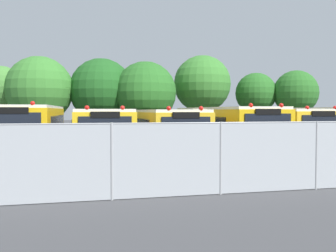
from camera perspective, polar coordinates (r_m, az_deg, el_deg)
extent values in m
plane|color=#424244|center=(20.48, 3.62, -4.44)|extent=(160.00, 160.00, 0.00)
cube|color=yellow|center=(19.74, -19.53, -0.65)|extent=(2.61, 9.51, 2.16)
cube|color=white|center=(19.72, -19.58, 2.66)|extent=(2.56, 9.32, 0.12)
cube|color=black|center=(15.10, -21.99, -5.00)|extent=(2.40, 0.23, 0.36)
cube|color=black|center=(15.04, -22.03, -0.09)|extent=(1.93, 0.11, 1.04)
cube|color=black|center=(19.90, -16.02, 0.41)|extent=(0.25, 7.37, 0.78)
cube|color=black|center=(20.22, -22.79, 0.35)|extent=(0.25, 7.37, 0.78)
cube|color=black|center=(19.77, -19.52, -1.91)|extent=(2.64, 9.61, 0.10)
sphere|color=red|center=(15.10, -19.54, 3.19)|extent=(0.18, 0.18, 0.18)
cube|color=black|center=(15.02, -22.07, 2.17)|extent=(1.06, 0.11, 0.24)
cylinder|color=black|center=(16.40, -17.49, -4.47)|extent=(0.31, 1.01, 1.00)
cylinder|color=black|center=(22.60, -15.88, -2.62)|extent=(0.31, 1.01, 1.00)
cylinder|color=black|center=(22.85, -21.07, -2.63)|extent=(0.31, 1.01, 1.00)
cube|color=yellow|center=(19.56, -10.36, -0.82)|extent=(2.45, 9.99, 2.00)
cube|color=white|center=(19.53, -10.38, 2.29)|extent=(2.40, 9.79, 0.12)
cube|color=black|center=(14.60, -9.28, -5.11)|extent=(2.47, 0.17, 0.36)
cube|color=black|center=(14.54, -9.32, -0.46)|extent=(1.99, 0.06, 0.96)
cube|color=black|center=(19.94, -6.88, 0.18)|extent=(0.06, 7.79, 0.72)
cube|color=black|center=(19.82, -13.97, 0.12)|extent=(0.06, 7.79, 0.72)
cube|color=black|center=(19.58, -10.35, -1.99)|extent=(2.47, 10.09, 0.10)
sphere|color=red|center=(14.76, -6.81, 2.70)|extent=(0.18, 0.18, 0.18)
sphere|color=red|center=(14.66, -11.99, 2.67)|extent=(0.18, 0.18, 0.18)
cube|color=black|center=(14.52, -9.34, 1.67)|extent=(1.09, 0.08, 0.24)
cylinder|color=black|center=(16.16, -5.85, -4.48)|extent=(0.28, 1.00, 1.00)
cylinder|color=black|center=(16.02, -13.50, -4.59)|extent=(0.28, 1.00, 1.00)
cylinder|color=black|center=(22.87, -8.09, -2.49)|extent=(0.28, 1.00, 1.00)
cylinder|color=black|center=(22.78, -13.47, -2.56)|extent=(0.28, 1.00, 1.00)
cube|color=yellow|center=(20.16, -1.27, -0.72)|extent=(2.64, 11.21, 1.98)
cube|color=white|center=(20.13, -1.27, 2.27)|extent=(2.59, 10.99, 0.12)
cube|color=black|center=(14.73, 2.75, -5.01)|extent=(2.40, 0.22, 0.36)
cube|color=black|center=(14.68, 2.71, -0.46)|extent=(1.93, 0.11, 0.95)
cube|color=black|center=(20.69, 1.84, 0.24)|extent=(0.26, 8.70, 0.71)
cube|color=black|center=(20.26, -4.76, 0.19)|extent=(0.26, 8.70, 0.71)
cube|color=black|center=(20.18, -1.27, -1.84)|extent=(2.67, 11.33, 0.10)
sphere|color=red|center=(15.00, 4.95, 2.63)|extent=(0.18, 0.18, 0.18)
sphere|color=red|center=(14.68, 0.10, 2.65)|extent=(0.18, 0.18, 0.18)
cube|color=black|center=(14.65, 2.73, 1.63)|extent=(1.06, 0.11, 0.24)
cylinder|color=black|center=(16.42, 4.98, -4.37)|extent=(0.31, 1.01, 1.00)
cylinder|color=black|center=(15.95, -2.20, -4.56)|extent=(0.31, 1.01, 1.00)
cylinder|color=black|center=(24.11, -0.48, -2.22)|extent=(0.31, 1.01, 1.00)
cylinder|color=black|center=(23.80, -5.39, -2.30)|extent=(0.31, 1.01, 1.00)
cube|color=yellow|center=(20.75, 7.93, -0.48)|extent=(2.66, 10.88, 2.11)
cube|color=white|center=(20.73, 7.95, 2.60)|extent=(2.60, 10.66, 0.12)
cube|color=black|center=(15.80, 14.71, -4.59)|extent=(2.46, 0.22, 0.36)
cube|color=black|center=(15.74, 14.68, -0.03)|extent=(1.98, 0.11, 1.01)
cube|color=black|center=(21.46, 10.74, 0.50)|extent=(0.23, 8.44, 0.76)
cube|color=black|center=(20.64, 4.46, 0.46)|extent=(0.23, 8.44, 0.76)
cube|color=black|center=(20.78, 7.93, -1.64)|extent=(2.68, 10.99, 0.10)
sphere|color=red|center=(16.19, 16.54, 2.97)|extent=(0.18, 0.18, 0.18)
sphere|color=red|center=(15.60, 12.25, 3.04)|extent=(0.18, 0.18, 0.18)
cube|color=black|center=(15.72, 14.71, 2.06)|extent=(1.09, 0.10, 0.24)
cylinder|color=black|center=(17.58, 15.67, -4.00)|extent=(0.30, 1.01, 1.00)
cylinder|color=black|center=(16.71, 9.16, -4.27)|extent=(0.30, 1.01, 1.00)
cylinder|color=black|center=(24.56, 7.40, -2.16)|extent=(0.30, 1.01, 1.00)
cylinder|color=black|center=(23.94, 2.57, -2.26)|extent=(0.30, 1.01, 1.00)
cube|color=yellow|center=(22.35, 15.49, -0.45)|extent=(2.77, 9.27, 2.03)
cube|color=white|center=(22.32, 15.52, 2.30)|extent=(2.72, 9.08, 0.12)
cube|color=black|center=(18.39, 22.16, -3.72)|extent=(2.59, 0.23, 0.36)
cube|color=black|center=(18.35, 22.13, 0.02)|extent=(2.08, 0.11, 0.97)
cube|color=black|center=(23.21, 17.99, 0.42)|extent=(0.22, 7.18, 0.73)
cube|color=black|center=(22.05, 12.16, 0.39)|extent=(0.22, 7.18, 0.73)
cube|color=black|center=(22.37, 15.48, -1.49)|extent=(2.80, 9.36, 0.10)
sphere|color=red|center=(18.88, 23.64, 2.51)|extent=(0.18, 0.18, 0.18)
sphere|color=red|center=(18.10, 20.03, 2.58)|extent=(0.18, 0.18, 0.18)
cube|color=black|center=(18.33, 22.18, 1.73)|extent=(1.14, 0.11, 0.24)
cylinder|color=black|center=(20.24, 22.49, -3.27)|extent=(0.31, 1.01, 1.00)
cylinder|color=black|center=(19.06, 16.86, -3.53)|extent=(0.31, 1.01, 1.00)
cylinder|color=black|center=(25.41, 14.84, -2.07)|extent=(0.31, 1.01, 1.00)
cylinder|color=black|center=(24.48, 10.10, -2.19)|extent=(0.31, 1.01, 1.00)
cube|color=#EAA80C|center=(23.84, 22.47, -0.27)|extent=(2.50, 11.22, 2.11)
cube|color=white|center=(23.82, 22.51, 2.41)|extent=(2.45, 10.99, 0.12)
cube|color=black|center=(23.37, 19.55, 0.55)|extent=(0.06, 8.74, 0.76)
cube|color=black|center=(23.86, 22.45, -1.28)|extent=(2.52, 11.33, 0.10)
cylinder|color=black|center=(27.65, 19.67, -1.78)|extent=(0.28, 1.00, 1.00)
cylinder|color=black|center=(26.52, 15.68, -1.90)|extent=(0.28, 1.00, 1.00)
cylinder|color=#4C3823|center=(31.63, -23.51, 0.39)|extent=(0.32, 0.32, 2.90)
sphere|color=#478438|center=(31.66, -23.59, 5.26)|extent=(3.30, 3.30, 3.30)
cylinder|color=#4C3823|center=(30.51, -18.55, -0.34)|extent=(0.34, 0.34, 2.12)
sphere|color=#387A2D|center=(30.52, -18.63, 5.18)|extent=(5.01, 5.01, 5.01)
sphere|color=#387A2D|center=(30.28, -17.41, 5.48)|extent=(3.71, 3.71, 3.71)
cylinder|color=#4C3823|center=(30.35, -9.87, -0.23)|extent=(0.47, 0.47, 2.15)
sphere|color=#1E561E|center=(30.36, -9.91, 5.29)|extent=(4.93, 4.93, 4.93)
sphere|color=#1E561E|center=(30.26, -11.10, 4.91)|extent=(3.11, 3.11, 3.11)
cylinder|color=#4C3823|center=(29.34, -3.38, -0.42)|extent=(0.36, 0.36, 2.02)
sphere|color=#286623|center=(29.34, -3.40, 5.02)|extent=(4.73, 4.73, 4.73)
sphere|color=#286623|center=(29.51, -1.98, 5.03)|extent=(2.99, 2.99, 2.99)
cylinder|color=#4C3823|center=(31.89, 5.12, 0.54)|extent=(0.44, 0.44, 2.85)
sphere|color=#387A2D|center=(31.95, 5.14, 6.27)|extent=(4.71, 4.71, 4.71)
sphere|color=#387A2D|center=(32.11, 3.89, 7.01)|extent=(3.15, 3.15, 3.15)
cylinder|color=#4C3823|center=(33.34, 12.93, 0.33)|extent=(0.41, 0.41, 2.58)
sphere|color=#286623|center=(33.35, 12.97, 4.78)|extent=(3.47, 3.47, 3.47)
sphere|color=#286623|center=(33.19, 13.17, 5.01)|extent=(1.94, 1.94, 1.94)
cylinder|color=#4C3823|center=(33.40, 18.47, 0.23)|extent=(0.44, 0.44, 2.52)
sphere|color=#286623|center=(33.42, 18.52, 4.75)|extent=(3.67, 3.67, 3.67)
sphere|color=#286623|center=(33.77, 18.45, 5.32)|extent=(2.80, 2.80, 2.80)
cylinder|color=#9EA0A3|center=(10.36, -8.39, -5.26)|extent=(0.07, 0.07, 2.09)
cylinder|color=#9EA0A3|center=(11.06, 7.86, -4.78)|extent=(0.07, 0.07, 2.09)
cylinder|color=#9EA0A3|center=(12.51, 21.24, -4.10)|extent=(0.07, 0.07, 2.09)
cube|color=#ADB2B7|center=(11.71, 14.97, -4.45)|extent=(21.67, 0.02, 2.05)
cylinder|color=#9EA0A3|center=(11.63, 15.02, 0.53)|extent=(21.67, 0.04, 0.04)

